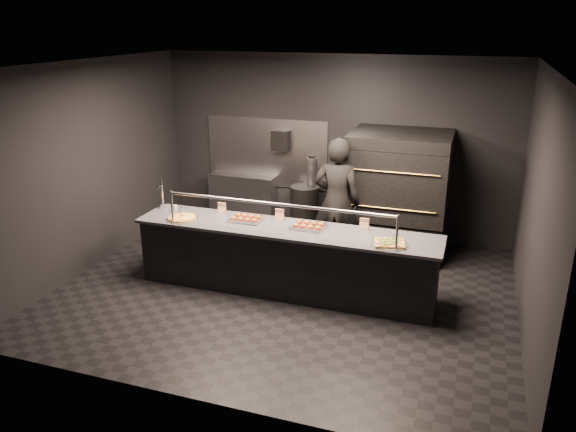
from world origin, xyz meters
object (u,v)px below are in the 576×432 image
object	(u,v)px
fire_extinguisher	(311,171)
trash_bin	(305,209)
towel_dispenser	(281,141)
square_pizza	(390,243)
round_pizza	(182,218)
prep_shelf	(243,199)
slider_tray_b	(308,226)
service_counter	(285,259)
beer_tap	(162,199)
slider_tray_a	(246,218)
pizza_oven	(398,193)
worker	(337,201)

from	to	relation	value
fire_extinguisher	trash_bin	bearing A→B (deg)	-108.31
towel_dispenser	square_pizza	size ratio (longest dim) A/B	0.76
round_pizza	trash_bin	size ratio (longest dim) A/B	0.54
prep_shelf	slider_tray_b	bearing A→B (deg)	-49.61
service_counter	beer_tap	xyz separation A→B (m)	(-1.95, 0.20, 0.59)
service_counter	beer_tap	world-z (taller)	beer_tap
trash_bin	square_pizza	bearing A→B (deg)	-52.64
slider_tray_a	trash_bin	bearing A→B (deg)	84.87
service_counter	towel_dispenser	bearing A→B (deg)	110.63
service_counter	fire_extinguisher	bearing A→B (deg)	98.30
service_counter	pizza_oven	xyz separation A→B (m)	(1.20, 1.90, 0.50)
prep_shelf	trash_bin	xyz separation A→B (m)	(1.19, -0.10, -0.04)
beer_tap	service_counter	bearing A→B (deg)	-5.84
pizza_oven	fire_extinguisher	bearing A→B (deg)	162.11
fire_extinguisher	beer_tap	bearing A→B (deg)	-126.01
slider_tray_a	pizza_oven	bearing A→B (deg)	45.07
pizza_oven	worker	distance (m)	1.07
fire_extinguisher	worker	distance (m)	1.42
towel_dispenser	slider_tray_a	size ratio (longest dim) A/B	0.78
fire_extinguisher	trash_bin	world-z (taller)	fire_extinguisher
trash_bin	service_counter	bearing A→B (deg)	-79.55
service_counter	worker	xyz separation A→B (m)	(0.40, 1.20, 0.50)
towel_dispenser	beer_tap	world-z (taller)	towel_dispenser
service_counter	slider_tray_a	world-z (taller)	service_counter
round_pizza	beer_tap	bearing A→B (deg)	145.96
service_counter	square_pizza	size ratio (longest dim) A/B	8.96
prep_shelf	towel_dispenser	world-z (taller)	towel_dispenser
slider_tray_a	square_pizza	distance (m)	2.02
round_pizza	slider_tray_b	size ratio (longest dim) A/B	0.88
fire_extinguisher	worker	world-z (taller)	worker
slider_tray_a	square_pizza	size ratio (longest dim) A/B	0.98
fire_extinguisher	prep_shelf	bearing A→B (deg)	-176.34
prep_shelf	pizza_oven	bearing A→B (deg)	-8.54
pizza_oven	trash_bin	bearing A→B (deg)	168.75
slider_tray_a	prep_shelf	bearing A→B (deg)	114.20
towel_dispenser	slider_tray_b	size ratio (longest dim) A/B	0.69
slider_tray_b	beer_tap	bearing A→B (deg)	177.42
pizza_oven	worker	xyz separation A→B (m)	(-0.80, -0.71, -0.01)
service_counter	worker	distance (m)	1.35
prep_shelf	service_counter	bearing A→B (deg)	-55.41
beer_tap	slider_tray_b	world-z (taller)	beer_tap
slider_tray_b	square_pizza	xyz separation A→B (m)	(1.11, -0.25, -0.01)
fire_extinguisher	slider_tray_b	bearing A→B (deg)	-74.45
beer_tap	worker	distance (m)	2.55
round_pizza	slider_tray_b	world-z (taller)	slider_tray_b
towel_dispenser	pizza_oven	bearing A→B (deg)	-13.14
pizza_oven	worker	world-z (taller)	worker
fire_extinguisher	worker	size ratio (longest dim) A/B	0.26
beer_tap	round_pizza	size ratio (longest dim) A/B	1.07
square_pizza	trash_bin	world-z (taller)	square_pizza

